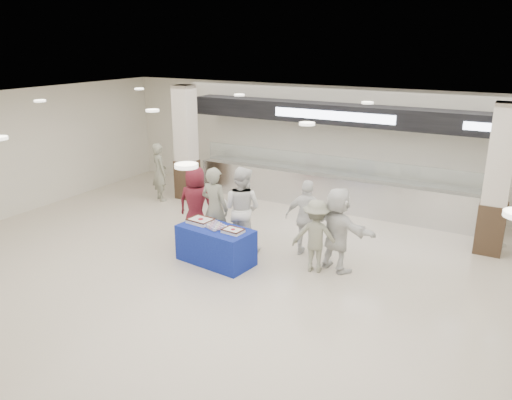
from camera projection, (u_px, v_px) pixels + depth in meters
The scene contains 15 objects.
ground at pixel (227, 289), 9.16m from camera, with size 14.00×14.00×0.00m, color beige.
serving_line at pixel (335, 166), 13.29m from camera, with size 8.70×0.85×2.80m.
column_left at pixel (186, 146), 14.04m from camera, with size 0.55×0.55×3.20m.
column_right at pixel (497, 184), 10.32m from camera, with size 0.55×0.55×3.20m.
display_table at pixel (216, 245), 10.18m from camera, with size 1.55×0.78×0.75m, color navy.
sheet_cake_left at pixel (201, 220), 10.33m from camera, with size 0.53×0.43×0.10m.
sheet_cake_right at pixel (233, 230), 9.82m from camera, with size 0.42×0.34×0.09m.
cupcake_tray at pixel (215, 226), 10.10m from camera, with size 0.52×0.47×0.07m.
civilian_maroon at pixel (196, 204), 11.23m from camera, with size 0.83×0.54×1.70m, color maroon.
soldier_a at pixel (215, 208), 10.75m from camera, with size 0.66×0.43×1.82m, color gray.
chef_tall at pixel (242, 209), 10.69m from camera, with size 0.90×0.70×1.84m, color white.
chef_short at pixel (307, 218), 10.41m from camera, with size 0.96×0.40×1.64m, color white.
soldier_b at pixel (316, 236), 9.70m from camera, with size 0.95×0.54×1.46m, color gray.
civilian_white at pixel (337, 229), 9.71m from camera, with size 1.58×0.50×1.70m, color white.
soldier_bg at pixel (160, 172), 14.03m from camera, with size 0.60×0.39×1.65m, color gray.
Camera 1 is at (4.49, -6.90, 4.38)m, focal length 35.00 mm.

